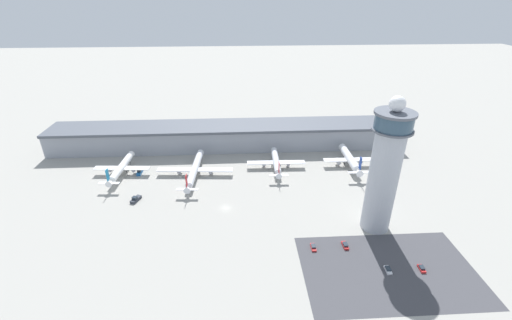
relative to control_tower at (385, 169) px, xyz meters
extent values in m
plane|color=#9E9B93|center=(-65.16, 17.46, -28.51)|extent=(1000.00, 1000.00, 0.00)
cube|color=#9399A3|center=(-65.16, 87.46, -21.65)|extent=(222.82, 22.00, 13.70)
cube|color=#4C515B|center=(-65.16, 87.46, -14.00)|extent=(222.82, 25.00, 1.60)
cylinder|color=#ADB2BC|center=(0.00, 0.00, -6.02)|extent=(11.97, 11.97, 44.96)
cylinder|color=#565B66|center=(0.00, 0.00, 16.86)|extent=(15.59, 15.59, 0.80)
cylinder|color=#334C60|center=(0.00, 0.00, 20.15)|extent=(14.34, 14.34, 5.78)
cylinder|color=#565B66|center=(0.00, 0.00, 23.54)|extent=(15.59, 15.59, 1.00)
sphere|color=white|center=(0.00, 0.00, 27.04)|extent=(6.02, 6.02, 6.02)
cube|color=#424247|center=(-4.09, -25.90, -28.50)|extent=(64.00, 40.00, 0.01)
cylinder|color=white|center=(-123.30, 53.11, -23.83)|extent=(5.50, 27.91, 3.78)
cone|color=white|center=(-122.33, 68.65, -23.83)|extent=(3.99, 3.63, 3.78)
cone|color=white|center=(-124.30, 37.01, -23.83)|extent=(3.68, 4.74, 3.40)
cube|color=white|center=(-123.26, 53.67, -24.49)|extent=(30.88, 6.30, 0.44)
cylinder|color=#A8A8B2|center=(-129.63, 55.07, -25.64)|extent=(2.33, 4.28, 2.08)
cylinder|color=#A8A8B2|center=(-116.77, 54.26, -25.64)|extent=(2.33, 4.28, 2.08)
cube|color=#197FB2|center=(-124.36, 36.11, -18.92)|extent=(0.47, 2.81, 6.05)
cube|color=white|center=(-124.38, 35.71, -23.45)|extent=(10.69, 2.66, 0.24)
cylinder|color=black|center=(-122.51, 65.75, -27.11)|extent=(0.28, 0.28, 2.78)
cylinder|color=black|center=(-120.67, 52.70, -27.11)|extent=(0.28, 0.28, 2.78)
cylinder|color=black|center=(-125.95, 53.03, -27.11)|extent=(0.28, 0.28, 2.78)
cylinder|color=silver|center=(-82.80, 49.91, -24.48)|extent=(6.25, 35.97, 3.89)
cone|color=silver|center=(-81.50, 69.52, -24.48)|extent=(4.11, 3.75, 3.89)
cone|color=silver|center=(-84.14, 29.73, -24.48)|extent=(3.80, 4.88, 3.50)
cube|color=silver|center=(-82.75, 50.63, -25.16)|extent=(42.00, 7.16, 0.44)
cylinder|color=#A8A8B2|center=(-91.45, 52.21, -26.34)|extent=(2.42, 4.41, 2.14)
cylinder|color=#A8A8B2|center=(-73.93, 51.04, -26.34)|extent=(2.42, 4.41, 2.14)
cube|color=red|center=(-84.20, 28.80, -19.43)|extent=(0.48, 2.81, 6.22)
cube|color=silver|center=(-84.23, 28.40, -24.09)|extent=(10.99, 2.72, 0.24)
cylinder|color=black|center=(-81.69, 66.57, -27.47)|extent=(0.28, 0.28, 2.08)
cylinder|color=black|center=(-80.09, 49.65, -27.47)|extent=(0.28, 0.28, 2.08)
cylinder|color=black|center=(-85.52, 50.01, -27.47)|extent=(0.28, 0.28, 2.08)
cylinder|color=silver|center=(-36.97, 55.93, -24.37)|extent=(4.29, 25.43, 3.66)
cone|color=silver|center=(-36.61, 70.25, -24.37)|extent=(3.74, 3.38, 3.66)
cone|color=silver|center=(-37.34, 41.06, -24.37)|extent=(3.40, 4.47, 3.29)
cube|color=silver|center=(-36.96, 56.44, -25.01)|extent=(33.41, 5.24, 0.44)
cylinder|color=#A8A8B2|center=(-43.92, 57.61, -26.12)|extent=(2.11, 4.07, 2.01)
cylinder|color=#A8A8B2|center=(-29.94, 57.26, -26.12)|extent=(2.11, 4.07, 2.01)
cube|color=red|center=(-37.36, 40.19, -19.61)|extent=(0.37, 2.81, 5.85)
cube|color=silver|center=(-37.37, 39.79, -24.00)|extent=(10.29, 2.26, 0.24)
cylinder|color=black|center=(-36.68, 67.40, -27.35)|extent=(0.28, 0.28, 2.31)
cylinder|color=black|center=(-34.42, 55.57, -27.35)|extent=(0.28, 0.28, 2.31)
cylinder|color=black|center=(-39.54, 55.70, -27.35)|extent=(0.28, 0.28, 2.31)
cylinder|color=white|center=(5.91, 55.74, -23.63)|extent=(4.60, 25.62, 4.37)
cone|color=white|center=(6.05, 70.49, -23.63)|extent=(4.40, 3.97, 4.37)
cone|color=white|center=(5.77, 40.33, -23.63)|extent=(3.98, 5.27, 3.93)
cube|color=white|center=(5.92, 56.25, -24.39)|extent=(30.28, 4.68, 0.44)
cylinder|color=#A8A8B2|center=(-0.42, 57.31, -25.71)|extent=(2.45, 4.82, 2.40)
cylinder|color=#A8A8B2|center=(12.28, 57.19, -25.71)|extent=(2.45, 4.82, 2.40)
cube|color=navy|center=(5.76, 39.28, -17.95)|extent=(0.33, 2.80, 6.98)
cube|color=white|center=(5.76, 38.88, -23.19)|extent=(12.24, 2.11, 0.24)
cylinder|color=black|center=(6.02, 67.32, -27.16)|extent=(0.28, 0.28, 2.69)
cylinder|color=black|center=(8.97, 55.42, -27.16)|extent=(0.28, 0.28, 2.69)
cylinder|color=black|center=(2.86, 55.48, -27.16)|extent=(0.28, 0.28, 2.69)
cube|color=black|center=(-114.09, 54.49, -28.45)|extent=(2.19, 6.04, 0.12)
cube|color=#195699|center=(-114.09, 54.49, -27.79)|extent=(2.30, 7.19, 1.43)
cube|color=#232D38|center=(-114.10, 53.77, -26.50)|extent=(1.97, 2.17, 1.17)
cube|color=black|center=(-109.28, 26.37, -28.45)|extent=(4.08, 5.84, 0.12)
cube|color=#2D333D|center=(-109.28, 26.37, -27.79)|extent=(4.54, 6.83, 1.44)
cube|color=#232D38|center=(-109.52, 25.77, -26.48)|extent=(2.65, 2.55, 1.18)
cube|color=black|center=(-29.48, -12.57, -28.45)|extent=(1.83, 3.85, 0.12)
cube|color=red|center=(-29.48, -12.57, -28.12)|extent=(1.91, 4.57, 0.77)
cube|color=#232D38|center=(-29.48, -12.45, -27.42)|extent=(1.66, 2.53, 0.63)
cube|color=black|center=(-4.52, -26.30, -28.45)|extent=(1.88, 3.61, 0.12)
cube|color=silver|center=(-4.52, -26.30, -28.13)|extent=(1.98, 4.29, 0.75)
cube|color=#232D38|center=(-4.51, -26.19, -27.45)|extent=(1.70, 2.38, 0.61)
cube|color=black|center=(-16.47, -12.24, -28.45)|extent=(1.93, 3.98, 0.12)
cube|color=red|center=(-16.47, -12.24, -28.07)|extent=(2.03, 4.73, 0.87)
cube|color=#232D38|center=(-16.46, -12.36, -27.28)|extent=(1.73, 2.62, 0.71)
cube|color=black|center=(8.19, -26.39, -28.45)|extent=(1.83, 3.45, 0.12)
cube|color=red|center=(8.19, -26.39, -28.13)|extent=(1.92, 4.10, 0.76)
cube|color=#232D38|center=(8.19, -26.29, -27.44)|extent=(1.64, 2.27, 0.62)
camera|label=1|loc=(-58.60, -117.40, 65.10)|focal=24.00mm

